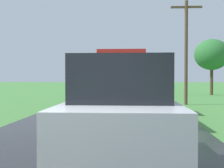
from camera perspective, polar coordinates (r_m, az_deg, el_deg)
The scene contains 4 objects.
banana_truck_near at distance 12.58m, azimuth 1.71°, elevation 0.40°, with size 2.38×5.82×2.80m.
utility_pole_roadside at distance 18.86m, azimuth 13.93°, elevation 6.60°, with size 1.88×0.20×6.33m.
roadside_tree_near_left at distance 29.95m, azimuth 18.46°, elevation 5.31°, with size 3.25×3.25×5.29m.
following_car at distance 5.17m, azimuth 1.90°, elevation -5.40°, with size 1.74×4.10×1.92m.
Camera 1 is at (0.96, -3.06, 1.67)m, focal length 48.05 mm.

